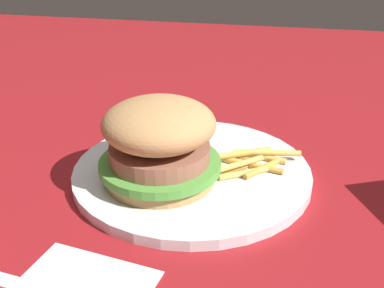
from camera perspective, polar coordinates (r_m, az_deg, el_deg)
The scene contains 4 objects.
ground_plane at distance 0.58m, azimuth -1.15°, elevation -2.34°, with size 1.60×1.60×0.00m, color maroon.
plate at distance 0.55m, azimuth 0.00°, elevation -3.40°, with size 0.27×0.27×0.01m, color silver.
sandwich at distance 0.50m, azimuth -3.97°, elevation 0.28°, with size 0.13×0.13×0.09m.
fries_pile at distance 0.55m, azimuth 7.15°, elevation -2.11°, with size 0.11×0.08×0.01m.
Camera 1 is at (-0.12, 0.49, 0.28)m, focal length 44.16 mm.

